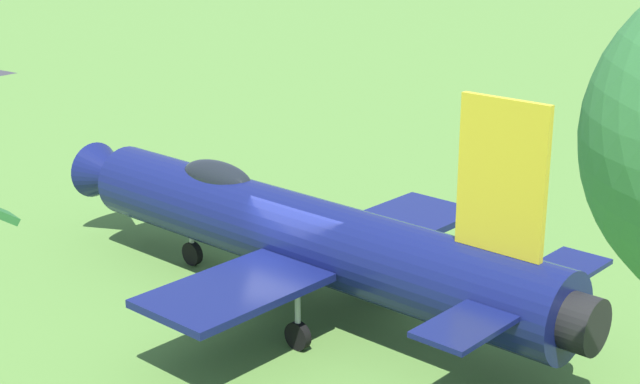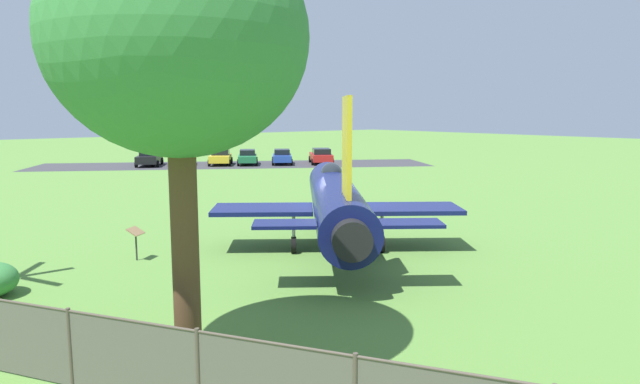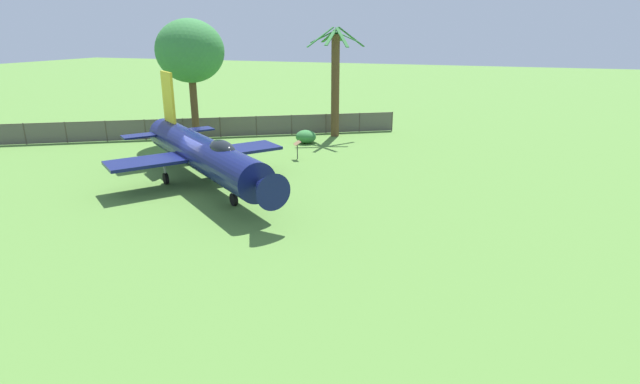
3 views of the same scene
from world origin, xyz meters
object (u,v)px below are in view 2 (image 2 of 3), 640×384
Objects in this scene: parked_car_yellow at (221,157)px; parked_car_black at (149,158)px; shade_tree at (178,40)px; info_plaque at (136,236)px; parked_car_red at (321,156)px; parked_car_green at (248,157)px; display_jet at (335,198)px; parked_car_gray at (183,158)px; parked_car_blue at (282,156)px.

parked_car_yellow is 0.90× the size of parked_car_black.
shade_tree reaches higher than info_plaque.
shade_tree is 10.71m from info_plaque.
parked_car_black is (-32.48, 13.68, -0.07)m from info_plaque.
info_plaque is 34.91m from parked_car_yellow.
parked_car_red is 1.11× the size of parked_car_green.
parked_car_red is at bearing 89.64° from parked_car_green.
parked_car_red is 7.15m from parked_car_green.
display_jet reaches higher than parked_car_green.
shade_tree is (6.67, -9.42, 4.57)m from display_jet.
info_plaque is 0.23× the size of parked_car_black.
display_jet is 33.22m from parked_car_red.
display_jet is 33.63m from parked_car_yellow.
parked_car_black is (-8.61, -13.89, -0.01)m from parked_car_red.
parked_car_green is 1.03× the size of parked_car_gray.
parked_car_blue reaches higher than info_plaque.
display_jet is 33.29m from parked_car_green.
parked_car_yellow reaches higher than parked_car_blue.
shade_tree is 1.95× the size of parked_car_gray.
display_jet reaches higher than info_plaque.
parked_car_green is (-36.63, 23.91, -5.58)m from shade_tree.
parked_car_blue is at bearing 92.53° from parked_car_yellow.
display_jet is 2.68× the size of parked_car_black.
parked_car_yellow is (-29.06, 19.34, -0.07)m from info_plaque.
display_jet is 2.98× the size of parked_car_gray.
parked_car_red is 1.02× the size of parked_car_black.
shade_tree reaches higher than parked_car_red.
parked_car_red is 1.12× the size of parked_car_blue.
parked_car_black is at bearing -87.47° from parked_car_yellow.
parked_car_yellow is at bearing 150.24° from shade_tree.
parked_car_gray is at bearing 152.15° from info_plaque.
shade_tree is 1.72× the size of parked_car_red.
parked_car_red is 1.14× the size of parked_car_gray.
display_jet is 2.97× the size of parked_car_yellow.
display_jet reaches higher than parked_car_red.
parked_car_green is 1.02× the size of parked_car_yellow.
display_jet is at bearing 3.08° from parked_car_blue.
parked_car_red is at bearing 91.47° from parked_car_yellow.
display_jet reaches higher than parked_car_gray.
info_plaque is at bearing 165.13° from shade_tree.
shade_tree reaches higher than parked_car_black.
parked_car_gray is at bearing 154.85° from shade_tree.
parked_car_red is at bearing 90.81° from parked_car_blue.
parked_car_blue is at bearing 89.50° from parked_car_black.
parked_car_green reaches higher than info_plaque.
parked_car_blue is (-34.90, 26.76, -5.58)m from shade_tree.
info_plaque is 35.12m from parked_car_green.
shade_tree is at bearing -14.87° from info_plaque.
info_plaque is (-2.23, -7.06, -0.91)m from display_jet.
parked_car_green is at bearing 92.58° from parked_car_yellow.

